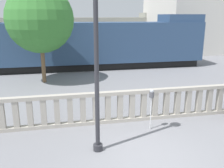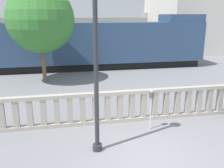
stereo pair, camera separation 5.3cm
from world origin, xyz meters
name	(u,v)px [view 1 (the left image)]	position (x,y,z in m)	size (l,w,h in m)	color
ground_plane	(149,157)	(0.00, 0.00, 0.00)	(160.00, 160.00, 0.00)	slate
balustrade	(126,106)	(0.00, 2.71, 0.63)	(12.03, 0.24, 1.27)	#ADA599
lamppost	(96,24)	(-1.43, 0.73, 3.86)	(0.40, 0.40, 6.40)	#2D2D33
parking_meter	(152,97)	(0.71, 1.85, 1.25)	(0.18, 0.18, 1.55)	silver
train_near	(26,46)	(-4.92, 13.35, 1.87)	(28.01, 2.75, 4.17)	black
train_far	(59,32)	(-2.50, 26.93, 2.01)	(28.55, 3.06, 4.44)	black
tree_right	(40,19)	(-3.50, 9.64, 3.86)	(4.03, 4.03, 5.88)	brown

